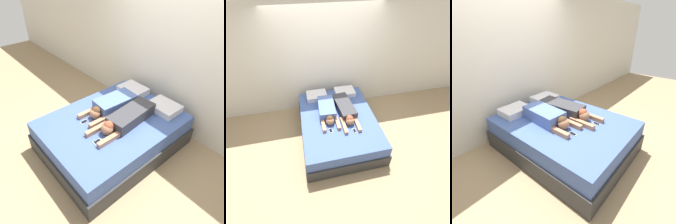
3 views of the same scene
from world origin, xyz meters
The scene contains 9 objects.
ground_plane centered at (0.00, 0.00, 0.00)m, with size 12.00×12.00×0.00m, color #9E8460.
wall_back centered at (0.00, 1.21, 1.30)m, with size 12.00×0.06×2.60m.
bed centered at (0.00, 0.00, 0.27)m, with size 1.64×2.13×0.55m.
pillow_head_left centered at (-0.36, 0.81, 0.60)m, with size 0.48×0.38×0.11m.
pillow_head_right centered at (0.36, 0.81, 0.60)m, with size 0.48×0.38×0.11m.
person_left centered at (-0.20, 0.16, 0.64)m, with size 0.39×0.98×0.20m.
person_right centered at (0.19, 0.11, 0.63)m, with size 0.40×1.16×0.21m.
cell_phone_left centered at (-0.23, -0.36, 0.55)m, with size 0.06×0.12×0.01m.
cell_phone_right centered at (0.23, -0.47, 0.55)m, with size 0.06×0.12×0.01m.
Camera 3 is at (-1.89, -1.60, 1.94)m, focal length 28.00 mm.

